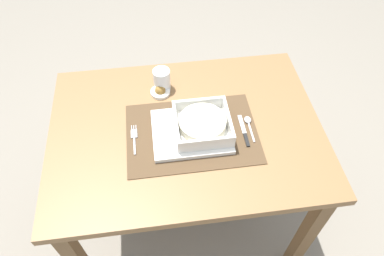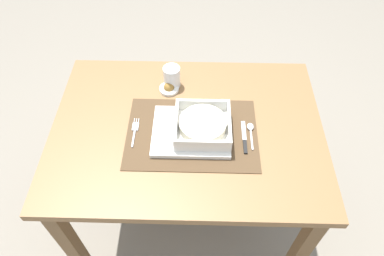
% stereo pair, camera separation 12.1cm
% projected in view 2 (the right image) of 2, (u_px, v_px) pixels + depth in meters
% --- Properties ---
extents(ground_plane, '(6.00, 6.00, 0.00)m').
position_uv_depth(ground_plane, '(189.00, 217.00, 1.82)').
color(ground_plane, gray).
extents(dining_table, '(0.97, 0.71, 0.73)m').
position_uv_depth(dining_table, '(187.00, 145.00, 1.33)').
color(dining_table, brown).
rests_on(dining_table, ground).
extents(placemat, '(0.46, 0.32, 0.00)m').
position_uv_depth(placemat, '(192.00, 133.00, 1.23)').
color(placemat, '#4C3823').
rests_on(placemat, dining_table).
extents(serving_plate, '(0.27, 0.22, 0.02)m').
position_uv_depth(serving_plate, '(191.00, 131.00, 1.22)').
color(serving_plate, white).
rests_on(serving_plate, placemat).
extents(porridge_bowl, '(0.19, 0.19, 0.05)m').
position_uv_depth(porridge_bowl, '(203.00, 125.00, 1.20)').
color(porridge_bowl, white).
rests_on(porridge_bowl, serving_plate).
extents(fork, '(0.02, 0.13, 0.00)m').
position_uv_depth(fork, '(135.00, 130.00, 1.23)').
color(fork, silver).
rests_on(fork, placemat).
extents(spoon, '(0.02, 0.12, 0.01)m').
position_uv_depth(spoon, '(251.00, 129.00, 1.23)').
color(spoon, silver).
rests_on(spoon, placemat).
extents(butter_knife, '(0.01, 0.14, 0.01)m').
position_uv_depth(butter_knife, '(244.00, 139.00, 1.21)').
color(butter_knife, black).
rests_on(butter_knife, placemat).
extents(drinking_glass, '(0.07, 0.07, 0.08)m').
position_uv_depth(drinking_glass, '(172.00, 77.00, 1.36)').
color(drinking_glass, white).
rests_on(drinking_glass, dining_table).
extents(condiment_saucer, '(0.08, 0.08, 0.04)m').
position_uv_depth(condiment_saucer, '(169.00, 88.00, 1.36)').
color(condiment_saucer, white).
rests_on(condiment_saucer, dining_table).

